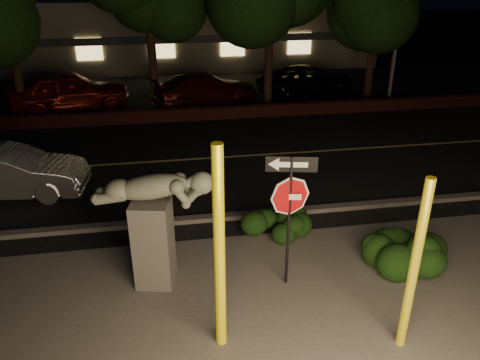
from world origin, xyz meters
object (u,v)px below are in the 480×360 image
object	(u,v)px
yellow_pole_left	(219,253)
sculpture	(153,217)
signpost	(290,197)
parked_car_darkred	(206,89)
yellow_pole_right	(414,268)
silver_sedan	(8,172)
parked_car_red	(70,91)
parked_car_dark	(308,79)

from	to	relation	value
yellow_pole_left	sculpture	world-z (taller)	yellow_pole_left
signpost	parked_car_darkred	distance (m)	13.46
sculpture	parked_car_darkred	xyz separation A→B (m)	(2.29, 12.91, -0.80)
yellow_pole_right	silver_sedan	bearing A→B (deg)	138.56
silver_sedan	parked_car_red	distance (m)	8.38
yellow_pole_left	signpost	bearing A→B (deg)	42.98
yellow_pole_right	sculpture	world-z (taller)	yellow_pole_right
sculpture	yellow_pole_right	bearing A→B (deg)	-19.02
sculpture	parked_car_red	distance (m)	13.57
yellow_pole_right	parked_car_dark	world-z (taller)	yellow_pole_right
parked_car_red	sculpture	bearing A→B (deg)	-176.52
parked_car_red	parked_car_darkred	world-z (taller)	parked_car_red
yellow_pole_right	silver_sedan	distance (m)	10.82
yellow_pole_right	parked_car_darkred	xyz separation A→B (m)	(-1.77, 15.35, -0.85)
parked_car_darkred	yellow_pole_right	bearing A→B (deg)	168.23
yellow_pole_right	parked_car_red	xyz separation A→B (m)	(-7.70, 15.51, -0.72)
yellow_pole_right	sculpture	size ratio (longest dim) A/B	1.27
sculpture	parked_car_red	world-z (taller)	sculpture
parked_car_darkred	signpost	bearing A→B (deg)	162.77
parked_car_darkred	parked_car_dark	world-z (taller)	parked_car_darkred
sculpture	parked_car_darkred	bearing A→B (deg)	91.98
parked_car_darkred	parked_car_dark	size ratio (longest dim) A/B	0.99
yellow_pole_right	silver_sedan	xyz separation A→B (m)	(-8.08, 7.13, -0.89)
silver_sedan	parked_car_dark	xyz separation A→B (m)	(11.50, 9.47, 0.01)
sculpture	parked_car_darkred	size ratio (longest dim) A/B	0.50
silver_sedan	signpost	bearing A→B (deg)	-122.64
parked_car_dark	silver_sedan	bearing A→B (deg)	106.93
yellow_pole_left	parked_car_darkred	xyz separation A→B (m)	(1.25, 14.81, -1.11)
yellow_pole_left	parked_car_dark	bearing A→B (deg)	68.15
signpost	parked_car_dark	xyz separation A→B (m)	(4.92, 14.64, -1.29)
signpost	parked_car_dark	world-z (taller)	signpost
yellow_pole_left	silver_sedan	distance (m)	8.38
yellow_pole_left	silver_sedan	world-z (taller)	yellow_pole_left
yellow_pole_right	silver_sedan	world-z (taller)	yellow_pole_right
signpost	parked_car_darkred	bearing A→B (deg)	102.85
silver_sedan	parked_car_dark	world-z (taller)	parked_car_dark
sculpture	parked_car_darkred	world-z (taller)	sculpture
yellow_pole_right	yellow_pole_left	bearing A→B (deg)	169.74
silver_sedan	parked_car_darkred	size ratio (longest dim) A/B	0.84
signpost	parked_car_darkred	size ratio (longest dim) A/B	0.56
parked_car_dark	parked_car_darkred	bearing A→B (deg)	80.98
silver_sedan	parked_car_red	xyz separation A→B (m)	(0.38, 8.37, 0.17)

